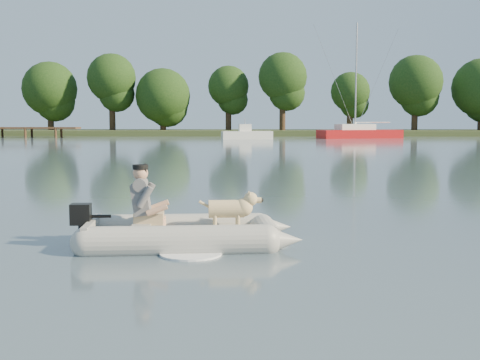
{
  "coord_description": "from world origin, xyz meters",
  "views": [
    {
      "loc": [
        0.03,
        -7.61,
        1.72
      ],
      "look_at": [
        -0.13,
        2.11,
        0.75
      ],
      "focal_mm": 45.0,
      "sensor_mm": 36.0,
      "label": 1
    }
  ],
  "objects_px": {
    "dinghy": "(186,209)",
    "motorboat": "(247,129)",
    "sailboat": "(359,133)",
    "dog": "(226,212)",
    "man": "(142,197)"
  },
  "relations": [
    {
      "from": "motorboat",
      "to": "sailboat",
      "type": "xyz_separation_m",
      "value": [
        10.75,
        3.06,
        -0.42
      ]
    },
    {
      "from": "dinghy",
      "to": "motorboat",
      "type": "distance_m",
      "value": 46.73
    },
    {
      "from": "motorboat",
      "to": "man",
      "type": "bearing_deg",
      "value": -100.45
    },
    {
      "from": "dog",
      "to": "motorboat",
      "type": "xyz_separation_m",
      "value": [
        0.07,
        46.63,
        0.46
      ]
    },
    {
      "from": "man",
      "to": "dog",
      "type": "relative_size",
      "value": 1.16
    },
    {
      "from": "man",
      "to": "motorboat",
      "type": "height_order",
      "value": "motorboat"
    },
    {
      "from": "dinghy",
      "to": "sailboat",
      "type": "height_order",
      "value": "sailboat"
    },
    {
      "from": "motorboat",
      "to": "sailboat",
      "type": "bearing_deg",
      "value": 6.96
    },
    {
      "from": "dinghy",
      "to": "sailboat",
      "type": "distance_m",
      "value": 51.07
    },
    {
      "from": "dinghy",
      "to": "man",
      "type": "xyz_separation_m",
      "value": [
        -0.6,
        -0.01,
        0.17
      ]
    },
    {
      "from": "dinghy",
      "to": "sailboat",
      "type": "bearing_deg",
      "value": 71.94
    },
    {
      "from": "sailboat",
      "to": "dog",
      "type": "bearing_deg",
      "value": -119.03
    },
    {
      "from": "man",
      "to": "sailboat",
      "type": "distance_m",
      "value": 51.22
    },
    {
      "from": "dog",
      "to": "motorboat",
      "type": "relative_size",
      "value": 0.17
    },
    {
      "from": "dog",
      "to": "man",
      "type": "bearing_deg",
      "value": 180.0
    }
  ]
}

